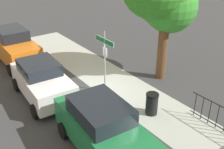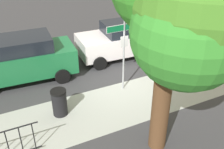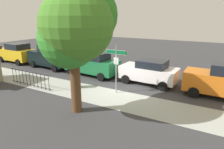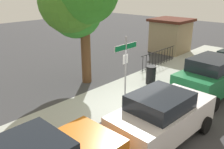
# 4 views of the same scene
# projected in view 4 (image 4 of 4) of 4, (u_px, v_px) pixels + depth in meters

# --- Properties ---
(ground_plane) EXTENTS (60.00, 60.00, 0.00)m
(ground_plane) POSITION_uv_depth(u_px,v_px,m) (131.00, 105.00, 10.87)
(ground_plane) COLOR #38383A
(sidewalk_strip) EXTENTS (24.00, 2.60, 0.00)m
(sidewalk_strip) POSITION_uv_depth(u_px,v_px,m) (136.00, 85.00, 13.08)
(sidewalk_strip) COLOR #A6ACA3
(sidewalk_strip) RESTS_ON ground_plane
(street_sign) EXTENTS (1.43, 0.07, 3.08)m
(street_sign) POSITION_uv_depth(u_px,v_px,m) (126.00, 59.00, 10.44)
(street_sign) COLOR #9EA0A5
(street_sign) RESTS_ON ground_plane
(shade_tree) EXTENTS (3.35, 4.12, 6.30)m
(shade_tree) POSITION_uv_depth(u_px,v_px,m) (77.00, 2.00, 11.93)
(shade_tree) COLOR brown
(shade_tree) RESTS_ON ground_plane
(car_white) EXTENTS (4.15, 2.20, 1.76)m
(car_white) POSITION_uv_depth(u_px,v_px,m) (162.00, 116.00, 8.24)
(car_white) COLOR white
(car_white) RESTS_ON ground_plane
(car_green) EXTENTS (4.69, 2.27, 1.94)m
(car_green) POSITION_uv_depth(u_px,v_px,m) (212.00, 76.00, 11.65)
(car_green) COLOR #1B6B39
(car_green) RESTS_ON ground_plane
(iron_fence) EXTENTS (3.97, 0.04, 1.07)m
(iron_fence) POSITION_uv_depth(u_px,v_px,m) (159.00, 58.00, 16.13)
(iron_fence) COLOR black
(iron_fence) RESTS_ON ground_plane
(utility_shed) EXTENTS (2.87, 2.89, 2.65)m
(utility_shed) POSITION_uv_depth(u_px,v_px,m) (170.00, 35.00, 19.57)
(utility_shed) COLOR #998466
(utility_shed) RESTS_ON ground_plane
(trash_bin) EXTENTS (0.55, 0.55, 0.98)m
(trash_bin) POSITION_uv_depth(u_px,v_px,m) (151.00, 75.00, 13.21)
(trash_bin) COLOR black
(trash_bin) RESTS_ON ground_plane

